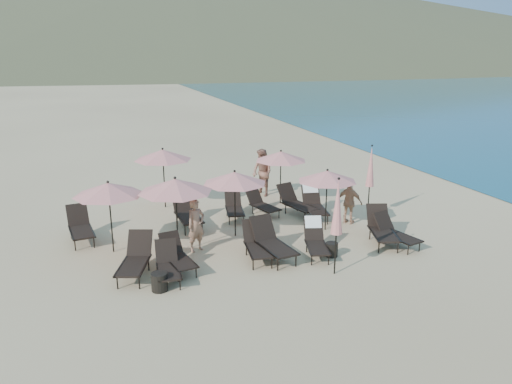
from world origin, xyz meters
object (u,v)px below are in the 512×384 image
object	(u,v)px
lounger_6	(80,226)
lounger_11	(314,202)
umbrella_closed_1	(371,167)
side_table_1	(332,250)
umbrella_open_5	(108,189)
lounger_9	(262,204)
beachgoer_c	(350,202)
lounger_0	(135,258)
umbrella_open_0	(175,186)
lounger_5	(382,228)
lounger_8	(234,207)
lounger_4	(316,239)
umbrella_open_4	(281,156)
lounger_1	(177,255)
lounger_2	(272,241)
umbrella_open_3	(163,155)
lounger_7	(187,212)
umbrella_open_1	(235,178)
lounger_3	(257,243)
lounger_12	(396,232)
umbrella_open_2	(327,176)
lounger_13	(168,264)
side_table_0	(159,282)
beachgoer_a	(196,225)
beachgoer_b	(262,173)
lounger_10	(296,202)

from	to	relation	value
lounger_6	lounger_11	bearing A→B (deg)	-8.50
umbrella_closed_1	side_table_1	xyz separation A→B (m)	(-2.91, -2.82, -1.62)
umbrella_open_5	side_table_1	bearing A→B (deg)	-22.04
lounger_6	umbrella_closed_1	distance (m)	9.94
lounger_9	beachgoer_c	world-z (taller)	beachgoer_c
lounger_0	umbrella_open_0	bearing A→B (deg)	60.32
lounger_5	umbrella_closed_1	size ratio (longest dim) A/B	0.74
lounger_8	umbrella_closed_1	xyz separation A→B (m)	(4.62, -1.38, 1.41)
lounger_4	umbrella_open_5	distance (m)	6.18
lounger_4	umbrella_open_4	xyz separation A→B (m)	(0.86, 4.96, 1.42)
lounger_8	side_table_1	xyz separation A→B (m)	(1.70, -4.20, -0.21)
lounger_1	umbrella_open_5	xyz separation A→B (m)	(-1.58, 1.87, 1.52)
lounger_2	lounger_5	world-z (taller)	lounger_2
lounger_8	umbrella_open_3	xyz separation A→B (m)	(-2.13, 2.07, 1.62)
umbrella_open_4	side_table_1	bearing A→B (deg)	-95.34
lounger_7	umbrella_open_1	world-z (taller)	umbrella_open_1
lounger_3	lounger_8	xyz separation A→B (m)	(0.40, 3.62, -0.03)
lounger_11	lounger_12	distance (m)	3.52
lounger_4	umbrella_open_2	size ratio (longest dim) A/B	0.79
umbrella_open_3	umbrella_closed_1	distance (m)	7.57
lounger_0	umbrella_open_4	size ratio (longest dim) A/B	0.88
lounger_4	lounger_5	bearing A→B (deg)	19.22
lounger_13	side_table_0	world-z (taller)	lounger_13
lounger_11	lounger_7	bearing A→B (deg)	-174.42
umbrella_open_4	umbrella_closed_1	xyz separation A→B (m)	(2.42, -2.46, -0.06)
lounger_13	umbrella_open_2	bearing A→B (deg)	24.74
lounger_2	umbrella_closed_1	distance (m)	5.31
lounger_9	umbrella_open_3	distance (m)	4.10
lounger_5	side_table_0	size ratio (longest dim) A/B	4.11
lounger_6	lounger_8	world-z (taller)	lounger_6
lounger_6	umbrella_open_3	xyz separation A→B (m)	(3.06, 2.56, 1.57)
lounger_3	side_table_0	size ratio (longest dim) A/B	3.71
lounger_11	umbrella_open_4	xyz separation A→B (m)	(-0.55, 1.85, 1.35)
umbrella_open_1	beachgoer_a	xyz separation A→B (m)	(-1.44, -0.78, -1.14)
lounger_2	lounger_12	bearing A→B (deg)	-12.92
lounger_0	umbrella_open_5	world-z (taller)	umbrella_open_5
umbrella_open_1	umbrella_open_5	bearing A→B (deg)	-179.06
beachgoer_a	beachgoer_b	bearing A→B (deg)	28.89
side_table_1	beachgoer_a	world-z (taller)	beachgoer_a
lounger_11	lounger_6	bearing A→B (deg)	-170.45
lounger_6	umbrella_open_2	world-z (taller)	umbrella_open_2
lounger_10	lounger_12	size ratio (longest dim) A/B	1.13
lounger_4	lounger_5	world-z (taller)	lounger_5
lounger_13	umbrella_open_1	world-z (taller)	umbrella_open_1
umbrella_open_1	beachgoer_a	world-z (taller)	umbrella_open_1
umbrella_open_1	beachgoer_b	distance (m)	4.81
lounger_9	lounger_13	bearing A→B (deg)	-151.44
lounger_13	lounger_1	bearing A→B (deg)	60.31
lounger_5	beachgoer_a	distance (m)	5.72
lounger_6	umbrella_open_1	distance (m)	5.08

